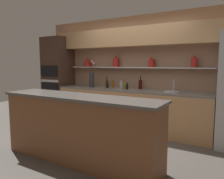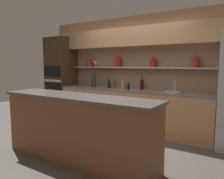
{
  "view_description": "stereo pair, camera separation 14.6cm",
  "coord_description": "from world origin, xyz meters",
  "px_view_note": "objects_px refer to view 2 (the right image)",
  "views": [
    {
      "loc": [
        2.09,
        -3.15,
        1.49
      ],
      "look_at": [
        0.03,
        0.3,
        1.02
      ],
      "focal_mm": 35.0,
      "sensor_mm": 36.0,
      "label": 1
    },
    {
      "loc": [
        2.21,
        -3.08,
        1.49
      ],
      "look_at": [
        0.03,
        0.3,
        1.02
      ],
      "focal_mm": 35.0,
      "sensor_mm": 36.0,
      "label": 2
    }
  ],
  "objects_px": {
    "sink_fixture": "(173,91)",
    "bottle_sauce_5": "(109,85)",
    "bottle_sauce_0": "(129,87)",
    "bottle_oil_4": "(109,83)",
    "bottle_wine_1": "(142,84)",
    "bottle_sauce_2": "(115,85)",
    "bottle_oil_6": "(126,85)",
    "bottle_spirit_3": "(123,85)",
    "oven_tower": "(61,78)",
    "flower_vase": "(94,78)"
  },
  "relations": [
    {
      "from": "flower_vase",
      "to": "bottle_sauce_0",
      "type": "bearing_deg",
      "value": 1.37
    },
    {
      "from": "bottle_sauce_5",
      "to": "bottle_oil_6",
      "type": "height_order",
      "value": "bottle_oil_6"
    },
    {
      "from": "bottle_sauce_2",
      "to": "bottle_oil_6",
      "type": "height_order",
      "value": "bottle_oil_6"
    },
    {
      "from": "oven_tower",
      "to": "bottle_oil_6",
      "type": "xyz_separation_m",
      "value": [
        2.01,
        0.07,
        -0.1
      ]
    },
    {
      "from": "oven_tower",
      "to": "bottle_sauce_2",
      "type": "relative_size",
      "value": 13.64
    },
    {
      "from": "bottle_wine_1",
      "to": "bottle_oil_4",
      "type": "xyz_separation_m",
      "value": [
        -0.88,
        -0.03,
        -0.01
      ]
    },
    {
      "from": "oven_tower",
      "to": "bottle_sauce_5",
      "type": "height_order",
      "value": "oven_tower"
    },
    {
      "from": "bottle_sauce_2",
      "to": "oven_tower",
      "type": "bearing_deg",
      "value": -174.6
    },
    {
      "from": "flower_vase",
      "to": "bottle_oil_6",
      "type": "bearing_deg",
      "value": 7.51
    },
    {
      "from": "bottle_sauce_0",
      "to": "bottle_oil_4",
      "type": "xyz_separation_m",
      "value": [
        -0.65,
        0.16,
        0.03
      ]
    },
    {
      "from": "bottle_sauce_0",
      "to": "bottle_spirit_3",
      "type": "xyz_separation_m",
      "value": [
        -0.07,
        -0.15,
        0.04
      ]
    },
    {
      "from": "oven_tower",
      "to": "bottle_sauce_2",
      "type": "bearing_deg",
      "value": 5.4
    },
    {
      "from": "flower_vase",
      "to": "bottle_sauce_2",
      "type": "bearing_deg",
      "value": 21.36
    },
    {
      "from": "bottle_sauce_0",
      "to": "bottle_sauce_2",
      "type": "relative_size",
      "value": 0.99
    },
    {
      "from": "bottle_sauce_2",
      "to": "bottle_wine_1",
      "type": "bearing_deg",
      "value": 1.98
    },
    {
      "from": "bottle_sauce_0",
      "to": "bottle_oil_4",
      "type": "bearing_deg",
      "value": 165.98
    },
    {
      "from": "bottle_wine_1",
      "to": "bottle_sauce_2",
      "type": "relative_size",
      "value": 1.85
    },
    {
      "from": "bottle_sauce_0",
      "to": "bottle_oil_4",
      "type": "distance_m",
      "value": 0.67
    },
    {
      "from": "bottle_sauce_0",
      "to": "bottle_sauce_2",
      "type": "xyz_separation_m",
      "value": [
        -0.47,
        0.17,
        0.0
      ]
    },
    {
      "from": "flower_vase",
      "to": "bottle_oil_4",
      "type": "distance_m",
      "value": 0.39
    },
    {
      "from": "oven_tower",
      "to": "bottle_sauce_2",
      "type": "distance_m",
      "value": 1.68
    },
    {
      "from": "sink_fixture",
      "to": "bottle_sauce_5",
      "type": "height_order",
      "value": "sink_fixture"
    },
    {
      "from": "bottle_sauce_2",
      "to": "bottle_oil_6",
      "type": "bearing_deg",
      "value": -13.84
    },
    {
      "from": "bottle_sauce_5",
      "to": "bottle_sauce_2",
      "type": "bearing_deg",
      "value": 59.53
    },
    {
      "from": "bottle_sauce_0",
      "to": "bottle_sauce_5",
      "type": "height_order",
      "value": "bottle_sauce_5"
    },
    {
      "from": "bottle_spirit_3",
      "to": "bottle_oil_6",
      "type": "relative_size",
      "value": 1.17
    },
    {
      "from": "bottle_sauce_0",
      "to": "bottle_spirit_3",
      "type": "bearing_deg",
      "value": -115.61
    },
    {
      "from": "bottle_sauce_0",
      "to": "bottle_spirit_3",
      "type": "distance_m",
      "value": 0.17
    },
    {
      "from": "bottle_wine_1",
      "to": "bottle_spirit_3",
      "type": "relative_size",
      "value": 1.21
    },
    {
      "from": "oven_tower",
      "to": "bottle_sauce_5",
      "type": "xyz_separation_m",
      "value": [
        1.59,
        0.02,
        -0.11
      ]
    },
    {
      "from": "bottle_oil_6",
      "to": "bottle_wine_1",
      "type": "bearing_deg",
      "value": 16.57
    },
    {
      "from": "bottle_spirit_3",
      "to": "bottle_sauce_2",
      "type": "bearing_deg",
      "value": 141.17
    },
    {
      "from": "oven_tower",
      "to": "bottle_sauce_2",
      "type": "height_order",
      "value": "oven_tower"
    },
    {
      "from": "bottle_oil_4",
      "to": "bottle_sauce_5",
      "type": "relative_size",
      "value": 1.42
    },
    {
      "from": "oven_tower",
      "to": "bottle_sauce_5",
      "type": "relative_size",
      "value": 12.99
    },
    {
      "from": "bottle_oil_4",
      "to": "bottle_sauce_2",
      "type": "bearing_deg",
      "value": 3.1
    },
    {
      "from": "bottle_sauce_0",
      "to": "bottle_sauce_5",
      "type": "xyz_separation_m",
      "value": [
        -0.55,
        0.04,
        0.0
      ]
    },
    {
      "from": "flower_vase",
      "to": "bottle_oil_6",
      "type": "distance_m",
      "value": 0.85
    },
    {
      "from": "bottle_sauce_2",
      "to": "bottle_oil_4",
      "type": "relative_size",
      "value": 0.67
    },
    {
      "from": "oven_tower",
      "to": "sink_fixture",
      "type": "height_order",
      "value": "oven_tower"
    },
    {
      "from": "oven_tower",
      "to": "bottle_spirit_3",
      "type": "relative_size",
      "value": 8.94
    },
    {
      "from": "bottle_wine_1",
      "to": "bottle_oil_4",
      "type": "relative_size",
      "value": 1.24
    },
    {
      "from": "oven_tower",
      "to": "bottle_sauce_2",
      "type": "xyz_separation_m",
      "value": [
        1.67,
        0.16,
        -0.11
      ]
    },
    {
      "from": "bottle_oil_4",
      "to": "bottle_sauce_5",
      "type": "xyz_separation_m",
      "value": [
        0.1,
        -0.12,
        -0.03
      ]
    },
    {
      "from": "sink_fixture",
      "to": "bottle_sauce_5",
      "type": "xyz_separation_m",
      "value": [
        -1.56,
        0.01,
        0.05
      ]
    },
    {
      "from": "bottle_sauce_5",
      "to": "bottle_oil_4",
      "type": "bearing_deg",
      "value": 128.72
    },
    {
      "from": "oven_tower",
      "to": "flower_vase",
      "type": "relative_size",
      "value": 3.33
    },
    {
      "from": "flower_vase",
      "to": "bottle_wine_1",
      "type": "xyz_separation_m",
      "value": [
        1.2,
        0.22,
        -0.11
      ]
    },
    {
      "from": "bottle_wine_1",
      "to": "bottle_oil_4",
      "type": "distance_m",
      "value": 0.88
    },
    {
      "from": "flower_vase",
      "to": "bottle_oil_4",
      "type": "xyz_separation_m",
      "value": [
        0.32,
        0.18,
        -0.12
      ]
    }
  ]
}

